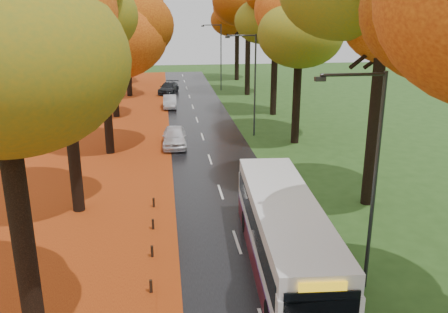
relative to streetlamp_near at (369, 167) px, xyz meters
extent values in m
cube|color=black|center=(-3.95, 17.00, -4.69)|extent=(6.50, 90.00, 0.04)
cube|color=silver|center=(-3.95, 17.00, -4.67)|extent=(0.12, 90.00, 0.01)
cube|color=maroon|center=(-12.95, 17.00, -4.70)|extent=(12.00, 90.00, 0.02)
cube|color=#B94A12|center=(-7.00, 17.00, -4.67)|extent=(0.90, 90.00, 0.01)
cylinder|color=black|center=(-10.85, -2.50, -0.43)|extent=(0.60, 0.60, 8.58)
cylinder|color=black|center=(-11.45, 8.50, -0.14)|extent=(0.60, 0.60, 9.15)
cylinder|color=black|center=(-10.85, 18.50, -0.71)|extent=(0.60, 0.60, 8.00)
ellipsoid|color=orange|center=(-10.85, 18.50, 4.29)|extent=(9.20, 9.20, 7.18)
cylinder|color=black|center=(-11.45, 30.50, -0.43)|extent=(0.60, 0.60, 8.58)
ellipsoid|color=orange|center=(-11.45, 30.50, 4.93)|extent=(8.00, 8.00, 6.24)
cylinder|color=black|center=(-10.85, 41.50, -0.14)|extent=(0.60, 0.60, 9.15)
ellipsoid|color=orange|center=(-10.85, 41.50, 5.58)|extent=(9.20, 9.20, 7.18)
cylinder|color=black|center=(-11.45, 51.50, -0.71)|extent=(0.60, 0.60, 8.00)
ellipsoid|color=orange|center=(-11.45, 51.50, 4.29)|extent=(8.00, 8.00, 6.24)
cylinder|color=black|center=(3.55, 7.50, -0.11)|extent=(0.60, 0.60, 9.22)
cylinder|color=black|center=(2.95, 19.50, -0.62)|extent=(0.60, 0.60, 8.19)
ellipsoid|color=#C0680E|center=(2.95, 19.50, 4.50)|extent=(9.20, 9.20, 7.18)
cylinder|color=black|center=(3.55, 29.50, -0.36)|extent=(0.60, 0.60, 8.70)
ellipsoid|color=#C0680E|center=(3.55, 29.50, 5.08)|extent=(8.20, 8.20, 6.40)
cylinder|color=black|center=(2.95, 40.50, -0.11)|extent=(0.60, 0.60, 9.22)
ellipsoid|color=#C0680E|center=(2.95, 40.50, 5.65)|extent=(9.20, 9.20, 7.18)
cylinder|color=black|center=(3.55, 52.50, -0.62)|extent=(0.60, 0.60, 8.19)
ellipsoid|color=#C0680E|center=(3.55, 52.50, 4.50)|extent=(8.20, 8.20, 6.40)
cube|color=black|center=(-7.65, 0.60, -4.45)|extent=(0.11, 0.11, 0.52)
cube|color=black|center=(-7.65, 3.20, -4.45)|extent=(0.11, 0.11, 0.52)
cube|color=black|center=(-7.65, 5.80, -4.45)|extent=(0.11, 0.11, 0.52)
cube|color=black|center=(-7.65, 8.40, -4.45)|extent=(0.11, 0.11, 0.52)
cylinder|color=#333538|center=(0.25, 0.00, -0.71)|extent=(0.14, 0.14, 8.00)
cylinder|color=#333538|center=(-0.85, 0.00, 3.19)|extent=(2.20, 0.11, 0.11)
cube|color=#333538|center=(-1.95, 0.00, 3.07)|extent=(0.35, 0.18, 0.14)
cylinder|color=#333538|center=(0.25, 22.00, -0.71)|extent=(0.14, 0.14, 8.00)
cylinder|color=#333538|center=(-0.85, 22.00, 3.19)|extent=(2.20, 0.11, 0.11)
cube|color=#333538|center=(-1.95, 22.00, 3.07)|extent=(0.35, 0.18, 0.14)
cylinder|color=#333538|center=(0.25, 44.00, -0.71)|extent=(0.14, 0.14, 8.00)
cylinder|color=#333538|center=(-0.85, 44.00, 3.19)|extent=(2.20, 0.11, 0.11)
cube|color=#333538|center=(-1.95, 44.00, 3.07)|extent=(0.35, 0.18, 0.14)
cube|color=#490B13|center=(-2.46, 1.66, -4.23)|extent=(3.10, 10.99, 0.89)
cube|color=white|center=(-2.46, 1.66, -3.14)|extent=(3.10, 10.99, 1.28)
cube|color=white|center=(-2.46, 1.66, -2.15)|extent=(3.04, 10.78, 0.69)
cube|color=#3A1751|center=(-2.46, 1.66, -3.73)|extent=(3.12, 11.02, 0.12)
cube|color=black|center=(-2.46, 1.66, -2.75)|extent=(3.08, 10.13, 0.84)
cube|color=black|center=(-2.78, -3.74, -2.94)|extent=(2.17, 0.19, 1.38)
cube|color=yellow|center=(-2.78, -3.74, -2.08)|extent=(1.36, 0.14, 0.28)
cylinder|color=black|center=(-1.56, -2.10, -4.18)|extent=(0.33, 1.00, 0.99)
cylinder|color=black|center=(-3.38, 4.98, -4.18)|extent=(0.33, 1.00, 0.99)
cylinder|color=black|center=(-1.16, 4.85, -4.18)|extent=(0.33, 1.00, 0.99)
imported|color=white|center=(-6.24, 19.53, -3.94)|extent=(1.86, 4.38, 1.48)
imported|color=#A0A3A8|center=(-6.30, 33.87, -4.05)|extent=(1.41, 3.83, 1.25)
imported|color=black|center=(-6.30, 42.46, -4.02)|extent=(2.88, 4.82, 1.31)
camera|label=1|loc=(-6.92, -14.63, 5.26)|focal=38.00mm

